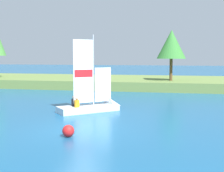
# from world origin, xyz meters

# --- Properties ---
(ground_plane) EXTENTS (200.00, 200.00, 0.00)m
(ground_plane) POSITION_xyz_m (0.00, 0.00, 0.00)
(ground_plane) COLOR #195684
(shore_bank) EXTENTS (80.00, 11.75, 0.96)m
(shore_bank) POSITION_xyz_m (0.00, 22.13, 0.48)
(shore_bank) COLOR olive
(shore_bank) RESTS_ON ground
(shoreline_tree_midleft) EXTENTS (3.05, 3.05, 5.35)m
(shoreline_tree_midleft) POSITION_xyz_m (3.89, 19.26, 4.78)
(shoreline_tree_midleft) COLOR brown
(shoreline_tree_midleft) RESTS_ON shore_bank
(sailboat) EXTENTS (4.22, 3.94, 5.41)m
(sailboat) POSITION_xyz_m (-0.55, 5.41, 0.36)
(sailboat) COLOR silver
(sailboat) RESTS_ON ground
(channel_buoy) EXTENTS (0.54, 0.54, 0.54)m
(channel_buoy) POSITION_xyz_m (-0.22, -1.36, 0.27)
(channel_buoy) COLOR red
(channel_buoy) RESTS_ON ground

